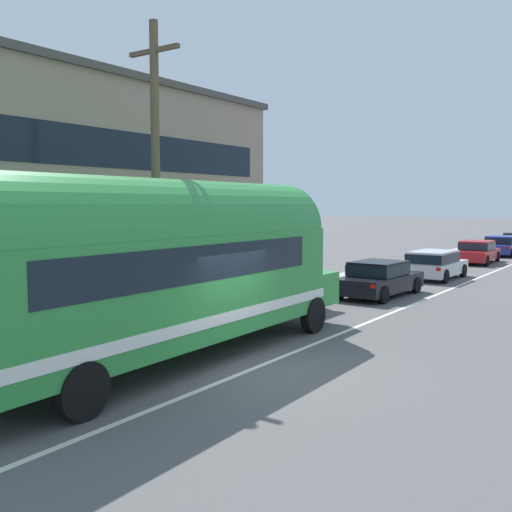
% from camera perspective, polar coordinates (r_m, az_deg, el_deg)
% --- Properties ---
extents(ground_plane, '(300.00, 300.00, 0.00)m').
position_cam_1_polar(ground_plane, '(12.88, -0.14, -10.97)').
color(ground_plane, '#565454').
extents(lane_markings, '(3.74, 80.00, 0.01)m').
position_cam_1_polar(lane_markings, '(24.07, 13.17, -3.54)').
color(lane_markings, silver).
rests_on(lane_markings, ground).
extents(sidewalk_slab, '(2.26, 90.00, 0.15)m').
position_cam_1_polar(sidewalk_slab, '(23.61, 4.41, -3.41)').
color(sidewalk_slab, '#ADA89E').
rests_on(sidewalk_slab, ground).
extents(utility_pole, '(1.80, 0.24, 8.50)m').
position_cam_1_polar(utility_pole, '(16.29, -9.84, 8.05)').
color(utility_pole, brown).
rests_on(utility_pole, ground).
extents(painted_bus, '(2.71, 12.48, 4.12)m').
position_cam_1_polar(painted_bus, '(12.72, -9.72, -0.68)').
color(painted_bus, '#2D8C3D').
rests_on(painted_bus, ground).
extents(car_lead, '(2.11, 4.59, 1.37)m').
position_cam_1_polar(car_lead, '(23.01, 12.00, -2.06)').
color(car_lead, black).
rests_on(car_lead, ground).
extents(car_second, '(2.01, 4.27, 1.37)m').
position_cam_1_polar(car_second, '(28.87, 17.16, -0.65)').
color(car_second, silver).
rests_on(car_second, ground).
extents(car_third, '(2.10, 4.71, 1.37)m').
position_cam_1_polar(car_third, '(37.62, 20.91, 0.47)').
color(car_third, '#A5191E').
rests_on(car_third, ground).
extents(car_fourth, '(2.17, 4.71, 1.37)m').
position_cam_1_polar(car_fourth, '(43.92, 22.97, 1.02)').
color(car_fourth, navy).
rests_on(car_fourth, ground).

